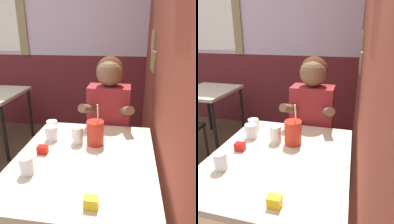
# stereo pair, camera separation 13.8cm
# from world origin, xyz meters

# --- Properties ---
(brick_wall_right) EXTENTS (0.08, 4.32, 2.70)m
(brick_wall_right) POSITION_xyz_m (1.48, 1.16, 1.35)
(brick_wall_right) COLOR brown
(brick_wall_right) RESTS_ON ground_plane
(back_wall) EXTENTS (5.91, 0.09, 2.70)m
(back_wall) POSITION_xyz_m (-0.02, 2.34, 1.36)
(back_wall) COLOR silver
(back_wall) RESTS_ON ground_plane
(main_table) EXTENTS (0.82, 0.96, 0.73)m
(main_table) POSITION_xyz_m (1.01, 0.33, 0.66)
(main_table) COLOR beige
(main_table) RESTS_ON ground_plane
(background_table) EXTENTS (0.63, 0.74, 0.73)m
(background_table) POSITION_xyz_m (-0.38, 1.58, 0.63)
(background_table) COLOR beige
(background_table) RESTS_ON ground_plane
(person_seated) EXTENTS (0.42, 0.41, 1.24)m
(person_seated) POSITION_xyz_m (1.09, 0.94, 0.67)
(person_seated) COLOR maroon
(person_seated) RESTS_ON ground_plane
(cocktail_pitcher) EXTENTS (0.11, 0.11, 0.28)m
(cocktail_pitcher) POSITION_xyz_m (1.04, 0.50, 0.81)
(cocktail_pitcher) COLOR #B22819
(cocktail_pitcher) RESTS_ON main_table
(glass_near_pitcher) EXTENTS (0.08, 0.08, 0.10)m
(glass_near_pitcher) POSITION_xyz_m (0.74, 0.51, 0.78)
(glass_near_pitcher) COLOR silver
(glass_near_pitcher) RESTS_ON main_table
(glass_center) EXTENTS (0.08, 0.08, 0.11)m
(glass_center) POSITION_xyz_m (0.92, 0.50, 0.78)
(glass_center) COLOR silver
(glass_center) RESTS_ON main_table
(glass_far_side) EXTENTS (0.08, 0.08, 0.09)m
(glass_far_side) POSITION_xyz_m (0.70, 0.63, 0.77)
(glass_far_side) COLOR silver
(glass_far_side) RESTS_ON main_table
(glass_by_brick) EXTENTS (0.07, 0.07, 0.10)m
(glass_by_brick) POSITION_xyz_m (0.74, 0.13, 0.78)
(glass_by_brick) COLOR silver
(glass_by_brick) RESTS_ON main_table
(condiment_ketchup) EXTENTS (0.06, 0.04, 0.05)m
(condiment_ketchup) POSITION_xyz_m (0.75, 0.33, 0.75)
(condiment_ketchup) COLOR #B7140F
(condiment_ketchup) RESTS_ON main_table
(condiment_mustard) EXTENTS (0.06, 0.04, 0.05)m
(condiment_mustard) POSITION_xyz_m (1.11, -0.05, 0.75)
(condiment_mustard) COLOR yellow
(condiment_mustard) RESTS_ON main_table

